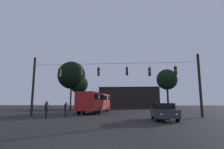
{
  "coord_description": "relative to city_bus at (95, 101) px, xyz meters",
  "views": [
    {
      "loc": [
        1.61,
        -6.54,
        1.55
      ],
      "look_at": [
        -0.48,
        17.72,
        5.41
      ],
      "focal_mm": 28.69,
      "sensor_mm": 36.0,
      "label": 1
    }
  ],
  "objects": [
    {
      "name": "pedestrian_crossing_left",
      "position": [
        -3.1,
        -10.3,
        -0.86
      ],
      "size": [
        0.26,
        0.37,
        1.76
      ],
      "color": "black",
      "rests_on": "ground"
    },
    {
      "name": "pedestrian_crossing_center",
      "position": [
        8.05,
        -8.24,
        -0.99
      ],
      "size": [
        0.32,
        0.41,
        1.56
      ],
      "color": "black",
      "rests_on": "ground"
    },
    {
      "name": "city_bus",
      "position": [
        0.0,
        0.0,
        0.0
      ],
      "size": [
        3.51,
        11.18,
        3.0
      ],
      "color": "#B21E19",
      "rests_on": "ground"
    },
    {
      "name": "overhead_signal_span",
      "position": [
        3.45,
        -7.58,
        2.23
      ],
      "size": [
        19.41,
        0.44,
        7.0
      ],
      "color": "black",
      "rests_on": "ground"
    },
    {
      "name": "tree_behind_building",
      "position": [
        -8.43,
        20.71,
        4.73
      ],
      "size": [
        5.03,
        5.03,
        9.13
      ],
      "color": "#2D2116",
      "rests_on": "ground"
    },
    {
      "name": "pedestrian_crossing_right",
      "position": [
        -1.55,
        -9.0,
        -0.94
      ],
      "size": [
        0.28,
        0.38,
        1.65
      ],
      "color": "black",
      "rests_on": "ground"
    },
    {
      "name": "tree_right_far",
      "position": [
        13.12,
        9.27,
        4.37
      ],
      "size": [
        4.21,
        4.21,
        8.38
      ],
      "color": "#2D2116",
      "rests_on": "ground"
    },
    {
      "name": "corner_building",
      "position": [
        5.37,
        24.81,
        1.01
      ],
      "size": [
        15.92,
        10.92,
        5.75
      ],
      "color": "black",
      "rests_on": "ground"
    },
    {
      "name": "tree_left_silhouette",
      "position": [
        -6.52,
        7.91,
        5.33
      ],
      "size": [
        5.7,
        5.7,
        10.05
      ],
      "color": "#2D2116",
      "rests_on": "ground"
    },
    {
      "name": "ground_plane",
      "position": [
        3.41,
        3.14,
        -1.87
      ],
      "size": [
        168.0,
        168.0,
        0.0
      ],
      "primitive_type": "plane",
      "color": "black",
      "rests_on": "ground"
    },
    {
      "name": "car_near_right",
      "position": [
        8.2,
        -11.33,
        -1.07
      ],
      "size": [
        1.82,
        4.35,
        1.52
      ],
      "color": "#2D2D33",
      "rests_on": "ground"
    }
  ]
}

